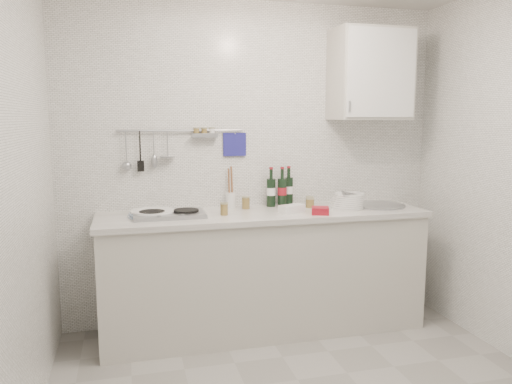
# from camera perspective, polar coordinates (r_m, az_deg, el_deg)

# --- Properties ---
(back_wall) EXTENTS (3.00, 0.02, 2.50)m
(back_wall) POSITION_cam_1_polar(r_m,az_deg,el_deg) (3.97, -0.23, 3.19)
(back_wall) COLOR silver
(back_wall) RESTS_ON floor
(wall_left) EXTENTS (0.02, 2.80, 2.50)m
(wall_left) POSITION_cam_1_polar(r_m,az_deg,el_deg) (2.51, -26.38, -0.74)
(wall_left) COLOR silver
(wall_left) RESTS_ON floor
(counter) EXTENTS (2.44, 0.64, 0.96)m
(counter) POSITION_cam_1_polar(r_m,az_deg,el_deg) (3.85, 0.99, -9.41)
(counter) COLOR #B4B1A6
(counter) RESTS_ON floor
(wall_rail) EXTENTS (0.98, 0.09, 0.34)m
(wall_rail) POSITION_cam_1_polar(r_m,az_deg,el_deg) (3.82, -8.84, 5.54)
(wall_rail) COLOR #93969B
(wall_rail) RESTS_ON back_wall
(wall_cabinet) EXTENTS (0.60, 0.38, 0.70)m
(wall_cabinet) POSITION_cam_1_polar(r_m,az_deg,el_deg) (4.12, 12.97, 12.93)
(wall_cabinet) COLOR #B4B1A6
(wall_cabinet) RESTS_ON back_wall
(plate_stack_hob) EXTENTS (0.34, 0.33, 0.04)m
(plate_stack_hob) POSITION_cam_1_polar(r_m,az_deg,el_deg) (3.64, -11.81, -2.37)
(plate_stack_hob) COLOR teal
(plate_stack_hob) RESTS_ON counter
(plate_stack_sink) EXTENTS (0.30, 0.28, 0.12)m
(plate_stack_sink) POSITION_cam_1_polar(r_m,az_deg,el_deg) (3.95, 10.43, -1.00)
(plate_stack_sink) COLOR white
(plate_stack_sink) RESTS_ON counter
(wine_bottles) EXTENTS (0.23, 0.13, 0.31)m
(wine_bottles) POSITION_cam_1_polar(r_m,az_deg,el_deg) (3.97, 2.84, 0.64)
(wine_bottles) COLOR black
(wine_bottles) RESTS_ON counter
(butter_dish) EXTENTS (0.20, 0.15, 0.06)m
(butter_dish) POSITION_cam_1_polar(r_m,az_deg,el_deg) (3.71, 4.08, -1.91)
(butter_dish) COLOR white
(butter_dish) RESTS_ON counter
(strawberry_punnet) EXTENTS (0.16, 0.16, 0.05)m
(strawberry_punnet) POSITION_cam_1_polar(r_m,az_deg,el_deg) (3.66, 7.35, -2.12)
(strawberry_punnet) COLOR #A6122A
(strawberry_punnet) RESTS_ON counter
(utensil_crock) EXTENTS (0.08, 0.08, 0.33)m
(utensil_crock) POSITION_cam_1_polar(r_m,az_deg,el_deg) (3.89, -2.92, -0.69)
(utensil_crock) COLOR white
(utensil_crock) RESTS_ON counter
(jar_a) EXTENTS (0.06, 0.06, 0.10)m
(jar_a) POSITION_cam_1_polar(r_m,az_deg,el_deg) (3.84, -1.18, -1.20)
(jar_a) COLOR olive
(jar_a) RESTS_ON counter
(jar_b) EXTENTS (0.06, 0.06, 0.07)m
(jar_b) POSITION_cam_1_polar(r_m,az_deg,el_deg) (4.06, 6.17, -0.94)
(jar_b) COLOR olive
(jar_b) RESTS_ON counter
(jar_c) EXTENTS (0.07, 0.07, 0.07)m
(jar_c) POSITION_cam_1_polar(r_m,az_deg,el_deg) (3.92, 6.19, -1.22)
(jar_c) COLOR olive
(jar_c) RESTS_ON counter
(jar_d) EXTENTS (0.06, 0.06, 0.09)m
(jar_d) POSITION_cam_1_polar(r_m,az_deg,el_deg) (3.60, -3.67, -1.92)
(jar_d) COLOR olive
(jar_d) RESTS_ON counter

